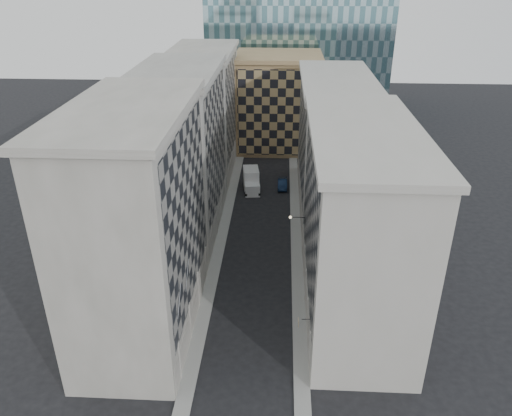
% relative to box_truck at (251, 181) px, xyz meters
% --- Properties ---
extents(ground, '(260.00, 260.00, 0.00)m').
position_rel_box_truck_xyz_m(ground, '(2.06, -45.94, -1.49)').
color(ground, black).
rests_on(ground, ground).
extents(sidewalk_west, '(1.50, 100.00, 0.15)m').
position_rel_box_truck_xyz_m(sidewalk_west, '(-3.19, -15.94, -1.41)').
color(sidewalk_west, '#969691').
rests_on(sidewalk_west, ground).
extents(sidewalk_east, '(1.50, 100.00, 0.15)m').
position_rel_box_truck_xyz_m(sidewalk_east, '(7.31, -15.94, -1.41)').
color(sidewalk_east, '#969691').
rests_on(sidewalk_east, ground).
extents(bldg_left_a, '(10.80, 22.80, 23.70)m').
position_rel_box_truck_xyz_m(bldg_left_a, '(-8.82, -34.94, 10.34)').
color(bldg_left_a, gray).
rests_on(bldg_left_a, ground).
extents(bldg_left_b, '(10.80, 22.80, 22.70)m').
position_rel_box_truck_xyz_m(bldg_left_b, '(-8.82, -12.94, 9.84)').
color(bldg_left_b, gray).
rests_on(bldg_left_b, ground).
extents(bldg_left_c, '(10.80, 22.80, 21.70)m').
position_rel_box_truck_xyz_m(bldg_left_c, '(-8.82, 9.06, 9.34)').
color(bldg_left_c, gray).
rests_on(bldg_left_c, ground).
extents(bldg_right_a, '(10.80, 26.80, 20.70)m').
position_rel_box_truck_xyz_m(bldg_right_a, '(12.94, -30.94, 8.83)').
color(bldg_right_a, '#ADA99E').
rests_on(bldg_right_a, ground).
extents(bldg_right_b, '(10.80, 28.80, 19.70)m').
position_rel_box_truck_xyz_m(bldg_right_b, '(12.96, -3.94, 8.36)').
color(bldg_right_b, '#ADA99E').
rests_on(bldg_right_b, ground).
extents(tan_block, '(16.80, 14.80, 18.80)m').
position_rel_box_truck_xyz_m(tan_block, '(4.06, 21.95, 7.95)').
color(tan_block, '#9D7B53').
rests_on(tan_block, ground).
extents(church_tower, '(7.20, 7.20, 51.50)m').
position_rel_box_truck_xyz_m(church_tower, '(2.06, 36.06, 25.46)').
color(church_tower, '#2B2521').
rests_on(church_tower, ground).
extents(flagpoles_left, '(0.10, 6.33, 2.33)m').
position_rel_box_truck_xyz_m(flagpoles_left, '(-3.84, -39.94, 6.51)').
color(flagpoles_left, gray).
rests_on(flagpoles_left, ground).
extents(bracket_lamp, '(1.98, 0.36, 0.36)m').
position_rel_box_truck_xyz_m(bracket_lamp, '(6.44, -21.94, 4.71)').
color(bracket_lamp, black).
rests_on(bracket_lamp, ground).
extents(box_truck, '(3.32, 6.51, 3.42)m').
position_rel_box_truck_xyz_m(box_truck, '(0.00, 0.00, 0.00)').
color(box_truck, silver).
rests_on(box_truck, ground).
extents(dark_car, '(1.62, 4.61, 1.52)m').
position_rel_box_truck_xyz_m(dark_car, '(5.28, 0.82, -0.73)').
color(dark_car, '#0F1E39').
rests_on(dark_car, ground).
extents(shop_sign, '(1.15, 0.71, 0.78)m').
position_rel_box_truck_xyz_m(shop_sign, '(7.03, -39.24, 2.35)').
color(shop_sign, black).
rests_on(shop_sign, ground).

